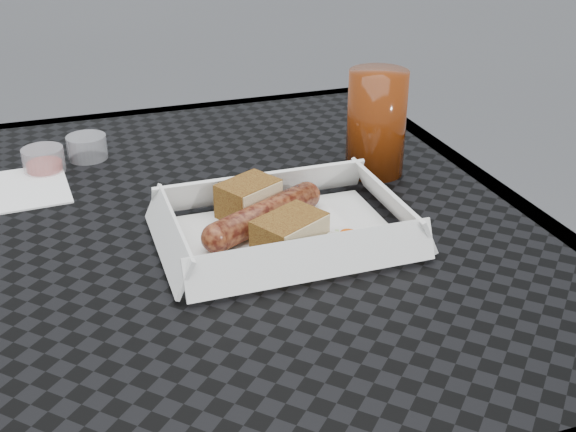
{
  "coord_description": "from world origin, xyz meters",
  "views": [
    {
      "loc": [
        -0.09,
        -0.67,
        1.1
      ],
      "look_at": [
        0.11,
        -0.07,
        0.78
      ],
      "focal_mm": 45.0,
      "sensor_mm": 36.0,
      "label": 1
    }
  ],
  "objects_px": {
    "food_tray": "(285,236)",
    "bratwurst": "(264,215)",
    "patio_table": "(171,292)",
    "drink_glass": "(376,123)"
  },
  "relations": [
    {
      "from": "food_tray",
      "to": "bratwurst",
      "type": "xyz_separation_m",
      "value": [
        -0.02,
        0.02,
        0.02
      ]
    },
    {
      "from": "patio_table",
      "to": "bratwurst",
      "type": "xyz_separation_m",
      "value": [
        0.1,
        -0.04,
        0.09
      ]
    },
    {
      "from": "patio_table",
      "to": "drink_glass",
      "type": "height_order",
      "value": "drink_glass"
    },
    {
      "from": "patio_table",
      "to": "food_tray",
      "type": "xyz_separation_m",
      "value": [
        0.11,
        -0.06,
        0.08
      ]
    },
    {
      "from": "patio_table",
      "to": "bratwurst",
      "type": "relative_size",
      "value": 5.5
    },
    {
      "from": "bratwurst",
      "to": "drink_glass",
      "type": "xyz_separation_m",
      "value": [
        0.17,
        0.1,
        0.04
      ]
    },
    {
      "from": "food_tray",
      "to": "drink_glass",
      "type": "bearing_deg",
      "value": 38.4
    },
    {
      "from": "bratwurst",
      "to": "drink_glass",
      "type": "relative_size",
      "value": 1.15
    },
    {
      "from": "food_tray",
      "to": "bratwurst",
      "type": "relative_size",
      "value": 1.51
    },
    {
      "from": "food_tray",
      "to": "drink_glass",
      "type": "height_order",
      "value": "drink_glass"
    }
  ]
}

